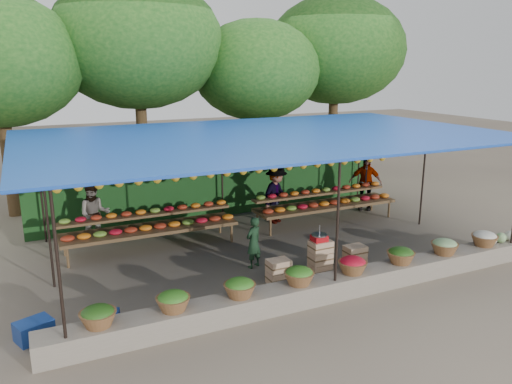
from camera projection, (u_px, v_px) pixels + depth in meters
name	position (u px, v px, depth m)	size (l,w,h in m)	color
ground	(267.00, 250.00, 12.07)	(60.00, 60.00, 0.00)	brown
stone_curb	(330.00, 287.00, 9.61)	(10.60, 0.55, 0.40)	#706659
stall_canopy	(266.00, 140.00, 11.47)	(10.80, 6.60, 2.82)	black
produce_baskets	(327.00, 270.00, 9.48)	(8.98, 0.58, 0.34)	brown
netting_backdrop	(219.00, 175.00, 14.52)	(10.60, 0.06, 2.50)	#1A4B1D
tree_row	(199.00, 54.00, 16.45)	(16.51, 5.50, 7.12)	#3E2D16
fruit_table_left	(150.00, 224.00, 12.08)	(4.21, 0.95, 0.93)	#4D321E
fruit_table_right	(325.00, 201.00, 14.14)	(4.21, 0.95, 0.93)	#4D321E
crate_counter	(319.00, 261.00, 10.58)	(2.35, 0.34, 0.77)	tan
weighing_scale	(319.00, 237.00, 10.44)	(0.33, 0.33, 0.35)	#B80E15
vendor_seated	(254.00, 242.00, 10.93)	(0.42, 0.28, 1.15)	#16311B
customer_left	(95.00, 214.00, 12.32)	(0.75, 0.59, 1.55)	slate
customer_mid	(276.00, 195.00, 14.01)	(1.06, 0.61, 1.64)	slate
customer_right	(365.00, 183.00, 15.30)	(0.99, 0.41, 1.69)	slate
blue_crate_front	(34.00, 330.00, 8.11)	(0.55, 0.40, 0.33)	navy
blue_crate_back	(105.00, 320.00, 8.48)	(0.48, 0.34, 0.29)	navy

